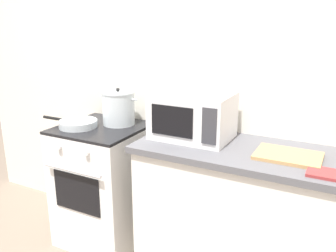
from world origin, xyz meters
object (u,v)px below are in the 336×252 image
(microwave, at_px, (193,116))
(cutting_board, at_px, (288,156))
(stock_pot, at_px, (119,108))
(frying_pan, at_px, (78,124))
(stove, at_px, (104,184))
(oven_mitt, at_px, (326,174))

(microwave, distance_m, cutting_board, 0.65)
(cutting_board, bearing_deg, stock_pot, 174.68)
(frying_pan, relative_size, cutting_board, 1.32)
(stock_pot, xyz_separation_m, frying_pan, (-0.22, -0.20, -0.10))
(stove, height_order, microwave, microwave)
(stove, bearing_deg, microwave, 6.50)
(stock_pot, xyz_separation_m, cutting_board, (1.24, -0.12, -0.11))
(frying_pan, relative_size, microwave, 0.95)
(cutting_board, relative_size, oven_mitt, 2.00)
(cutting_board, bearing_deg, stove, -179.95)
(stove, relative_size, frying_pan, 1.93)
(oven_mitt, bearing_deg, cutting_board, 142.53)
(stock_pot, distance_m, oven_mitt, 1.48)
(frying_pan, height_order, cutting_board, frying_pan)
(stock_pot, height_order, frying_pan, stock_pot)
(frying_pan, relative_size, oven_mitt, 2.64)
(stock_pot, height_order, cutting_board, stock_pot)
(stove, relative_size, oven_mitt, 5.11)
(frying_pan, distance_m, oven_mitt, 1.67)
(stock_pot, height_order, microwave, microwave)
(microwave, bearing_deg, stock_pot, 176.51)
(microwave, bearing_deg, cutting_board, -7.10)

